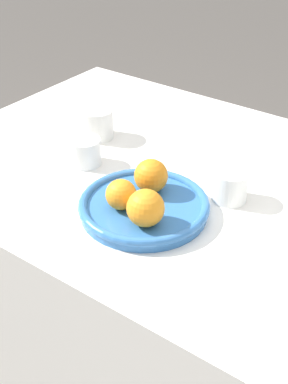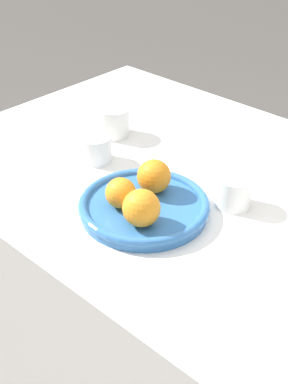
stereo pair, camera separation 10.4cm
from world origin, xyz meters
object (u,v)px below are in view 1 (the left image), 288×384
at_px(orange_1, 151,176).
at_px(orange_2, 146,208).
at_px(cup_0, 230,186).
at_px(cup_2, 97,123).
at_px(fruit_platter, 144,206).
at_px(orange_0, 121,194).
at_px(cup_3, 85,152).

xyz_separation_m(orange_1, orange_2, (0.06, -0.10, 0.00)).
xyz_separation_m(orange_2, cup_0, (0.07, 0.19, -0.02)).
distance_m(cup_0, cup_2, 0.41).
height_order(fruit_platter, orange_0, orange_0).
height_order(orange_2, cup_3, orange_2).
relative_size(orange_0, cup_0, 0.85).
bearing_deg(cup_3, orange_1, -8.17).
relative_size(orange_1, cup_0, 0.98).
distance_m(orange_0, orange_2, 0.07).
xyz_separation_m(orange_1, cup_3, (-0.21, 0.03, -0.02)).
bearing_deg(cup_2, orange_2, -36.82).
bearing_deg(cup_3, cup_0, 10.78).
bearing_deg(cup_3, fruit_platter, -19.40).
bearing_deg(orange_0, cup_0, 51.17).
distance_m(orange_1, orange_2, 0.12).
height_order(orange_1, cup_2, orange_1).
relative_size(cup_0, cup_3, 0.98).
bearing_deg(fruit_platter, cup_3, 160.60).
xyz_separation_m(fruit_platter, orange_2, (0.04, -0.05, 0.04)).
xyz_separation_m(fruit_platter, orange_0, (-0.03, -0.04, 0.04)).
relative_size(orange_2, cup_0, 1.01).
bearing_deg(fruit_platter, orange_1, 110.65).
bearing_deg(orange_0, orange_2, -12.38).
xyz_separation_m(orange_0, orange_2, (0.07, -0.02, 0.01)).
height_order(fruit_platter, orange_1, orange_1).
bearing_deg(orange_1, cup_2, 151.45).
xyz_separation_m(orange_1, cup_2, (-0.27, 0.15, -0.02)).
height_order(orange_0, orange_1, orange_1).
xyz_separation_m(fruit_platter, cup_3, (-0.23, 0.08, 0.02)).
xyz_separation_m(orange_0, cup_2, (-0.26, 0.23, -0.01)).
bearing_deg(orange_1, cup_0, 35.30).
relative_size(orange_2, cup_3, 0.99).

